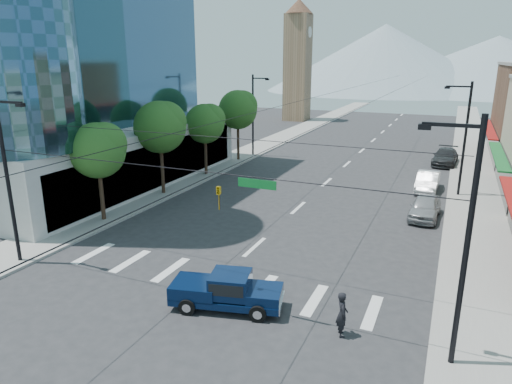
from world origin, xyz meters
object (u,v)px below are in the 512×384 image
(pedestrian, at_px, (342,314))
(parked_car_far, at_px, (445,157))
(parked_car_mid, at_px, (427,181))
(parked_car_near, at_px, (425,207))
(pickup_truck, at_px, (226,290))

(pedestrian, height_order, parked_car_far, pedestrian)
(parked_car_mid, distance_m, parked_car_far, 11.22)
(pedestrian, relative_size, parked_car_far, 0.33)
(parked_car_near, bearing_deg, parked_car_far, 90.73)
(parked_car_near, bearing_deg, pickup_truck, -110.94)
(parked_car_mid, bearing_deg, pedestrian, -92.74)
(parked_car_near, height_order, parked_car_far, parked_car_far)
(parked_car_far, bearing_deg, pickup_truck, -99.26)
(pickup_truck, distance_m, pedestrian, 5.14)
(parked_car_mid, bearing_deg, pickup_truck, -104.87)
(pickup_truck, distance_m, parked_car_mid, 24.41)
(pickup_truck, relative_size, parked_car_far, 0.92)
(parked_car_near, xyz_separation_m, parked_car_far, (0.69, 18.49, 0.03))
(pickup_truck, distance_m, parked_car_far, 35.49)
(parked_car_near, xyz_separation_m, parked_car_mid, (-0.33, 7.32, -0.00))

